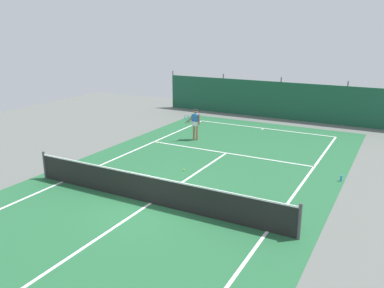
# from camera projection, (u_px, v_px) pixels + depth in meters

# --- Properties ---
(ground_plane) EXTENTS (36.00, 36.00, 0.00)m
(ground_plane) POSITION_uv_depth(u_px,v_px,m) (151.00, 203.00, 13.53)
(ground_plane) COLOR slate
(court_surface) EXTENTS (11.02, 26.60, 0.01)m
(court_surface) POSITION_uv_depth(u_px,v_px,m) (151.00, 203.00, 13.53)
(court_surface) COLOR #236038
(court_surface) RESTS_ON ground
(tennis_net) EXTENTS (10.12, 0.10, 1.10)m
(tennis_net) POSITION_uv_depth(u_px,v_px,m) (150.00, 190.00, 13.39)
(tennis_net) COLOR black
(tennis_net) RESTS_ON ground
(back_fence) EXTENTS (16.30, 0.98, 2.70)m
(back_fence) POSITION_uv_depth(u_px,v_px,m) (281.00, 107.00, 26.39)
(back_fence) COLOR #195138
(back_fence) RESTS_ON ground
(tennis_player) EXTENTS (0.75, 0.73, 1.64)m
(tennis_player) POSITION_uv_depth(u_px,v_px,m) (195.00, 122.00, 20.95)
(tennis_player) COLOR #9E7051
(tennis_player) RESTS_ON ground
(tennis_ball_near_player) EXTENTS (0.07, 0.07, 0.07)m
(tennis_ball_near_player) POSITION_uv_depth(u_px,v_px,m) (160.00, 142.00, 20.63)
(tennis_ball_near_player) COLOR #CCDB33
(tennis_ball_near_player) RESTS_ON ground
(tennis_ball_midcourt) EXTENTS (0.07, 0.07, 0.07)m
(tennis_ball_midcourt) POSITION_uv_depth(u_px,v_px,m) (184.00, 170.00, 16.62)
(tennis_ball_midcourt) COLOR #CCDB33
(tennis_ball_midcourt) RESTS_ON ground
(water_bottle) EXTENTS (0.08, 0.08, 0.24)m
(water_bottle) POSITION_uv_depth(u_px,v_px,m) (341.00, 178.00, 15.47)
(water_bottle) COLOR #338CD8
(water_bottle) RESTS_ON ground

